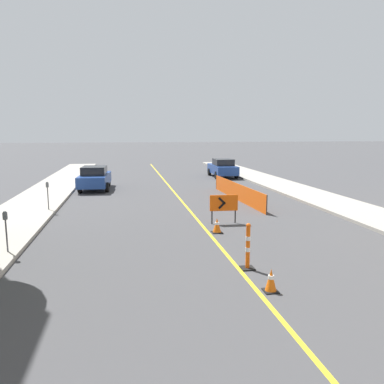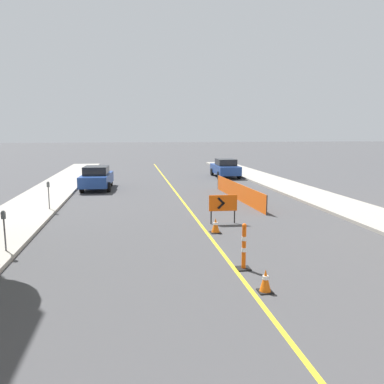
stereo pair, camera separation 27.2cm
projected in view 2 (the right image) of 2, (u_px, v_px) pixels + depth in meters
lane_stripe at (182, 200)px, 21.38m from camera, size 0.12×49.87×0.01m
sidewalk_left at (35, 203)px, 20.09m from camera, size 3.01×49.87×0.14m
sidewalk_right at (312, 195)px, 22.65m from camera, size 3.01×49.87×0.14m
traffic_cone_third at (265, 281)px, 9.07m from camera, size 0.35×0.35×0.58m
traffic_cone_fourth at (216, 226)px, 14.44m from camera, size 0.40×0.40×0.58m
delineator_post_rear at (244, 249)px, 10.55m from camera, size 0.38×0.38×1.34m
arrow_barricade_primary at (223, 204)px, 15.81m from camera, size 1.21×0.12×1.23m
safety_mesh_fence at (238, 192)px, 21.49m from camera, size 0.41×8.41×0.95m
parked_car_curb_near at (97, 178)px, 25.37m from camera, size 2.05×4.40×1.59m
parked_car_curb_mid at (225, 168)px, 32.28m from camera, size 1.94×4.33×1.59m
parking_meter_near_curb at (4, 222)px, 11.69m from camera, size 0.12×0.11×1.31m
parking_meter_far_curb at (48, 190)px, 18.10m from camera, size 0.12×0.11×1.36m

